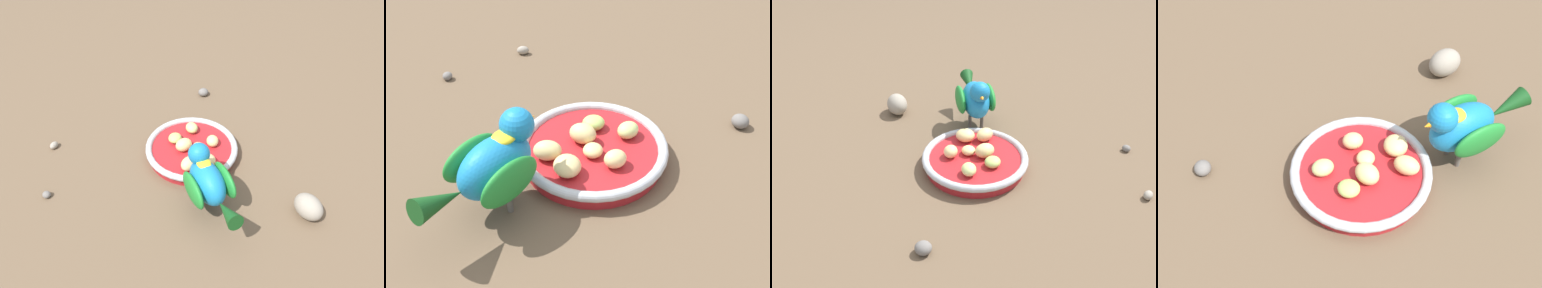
# 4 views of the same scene
# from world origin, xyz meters

# --- Properties ---
(ground_plane) EXTENTS (4.00, 4.00, 0.00)m
(ground_plane) POSITION_xyz_m (0.00, 0.00, 0.00)
(ground_plane) COLOR brown
(feeding_bowl) EXTENTS (0.21, 0.21, 0.03)m
(feeding_bowl) POSITION_xyz_m (-0.02, 0.02, 0.02)
(feeding_bowl) COLOR #AD1E23
(feeding_bowl) RESTS_ON ground_plane
(apple_piece_0) EXTENTS (0.04, 0.04, 0.02)m
(apple_piece_0) POSITION_xyz_m (-0.05, -0.02, 0.03)
(apple_piece_0) COLOR #E5C67F
(apple_piece_0) RESTS_ON feeding_bowl
(apple_piece_1) EXTENTS (0.04, 0.05, 0.03)m
(apple_piece_1) POSITION_xyz_m (-0.01, 0.03, 0.04)
(apple_piece_1) COLOR #E5C67F
(apple_piece_1) RESTS_ON feeding_bowl
(apple_piece_2) EXTENTS (0.04, 0.04, 0.02)m
(apple_piece_2) POSITION_xyz_m (0.03, 0.02, 0.03)
(apple_piece_2) COLOR #B2CC66
(apple_piece_2) RESTS_ON feeding_bowl
(apple_piece_3) EXTENTS (0.03, 0.04, 0.03)m
(apple_piece_3) POSITION_xyz_m (-0.05, 0.07, 0.04)
(apple_piece_3) COLOR #E5C67F
(apple_piece_3) RESTS_ON feeding_bowl
(apple_piece_4) EXTENTS (0.03, 0.03, 0.02)m
(apple_piece_4) POSITION_xyz_m (-0.03, 0.01, 0.03)
(apple_piece_4) COLOR #E5C67F
(apple_piece_4) RESTS_ON feeding_bowl
(apple_piece_5) EXTENTS (0.04, 0.04, 0.02)m
(apple_piece_5) POSITION_xyz_m (0.02, -0.03, 0.03)
(apple_piece_5) COLOR #C6D17A
(apple_piece_5) RESTS_ON feeding_bowl
(apple_piece_6) EXTENTS (0.05, 0.05, 0.02)m
(apple_piece_6) POSITION_xyz_m (-0.07, 0.04, 0.04)
(apple_piece_6) COLOR #E5C67F
(apple_piece_6) RESTS_ON feeding_bowl
(parrot) EXTENTS (0.17, 0.13, 0.13)m
(parrot) POSITION_xyz_m (-0.13, 0.12, 0.07)
(parrot) COLOR #59544C
(parrot) RESTS_ON ground_plane
(rock_large) EXTENTS (0.07, 0.07, 0.05)m
(rock_large) POSITION_xyz_m (-0.30, 0.02, 0.02)
(rock_large) COLOR gray
(rock_large) RESTS_ON ground_plane
(pebble_0) EXTENTS (0.02, 0.02, 0.02)m
(pebble_0) POSITION_xyz_m (0.25, 0.19, 0.01)
(pebble_0) COLOR gray
(pebble_0) RESTS_ON ground_plane
(pebble_1) EXTENTS (0.02, 0.02, 0.01)m
(pebble_1) POSITION_xyz_m (0.15, 0.29, 0.01)
(pebble_1) COLOR slate
(pebble_1) RESTS_ON ground_plane
(pebble_2) EXTENTS (0.04, 0.04, 0.02)m
(pebble_2) POSITION_xyz_m (0.09, -0.19, 0.01)
(pebble_2) COLOR slate
(pebble_2) RESTS_ON ground_plane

